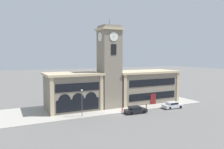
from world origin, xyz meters
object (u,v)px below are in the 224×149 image
(street_lamp, at_px, (82,98))
(bollard, at_px, (146,106))
(fire_hydrant, at_px, (122,110))
(parked_car_near, at_px, (135,110))
(parked_car_mid, at_px, (173,105))

(street_lamp, height_order, bollard, street_lamp)
(fire_hydrant, bearing_deg, parked_car_near, -39.64)
(bollard, bearing_deg, parked_car_near, -157.05)
(street_lamp, relative_size, bollard, 4.80)
(parked_car_near, xyz_separation_m, fire_hydrant, (-2.03, 1.69, -0.16))
(parked_car_near, bearing_deg, street_lamp, 172.28)
(parked_car_near, distance_m, fire_hydrant, 2.65)
(parked_car_near, height_order, bollard, parked_car_near)
(parked_car_near, relative_size, bollard, 4.26)
(parked_car_near, xyz_separation_m, bollard, (3.75, 1.59, -0.06))
(parked_car_near, xyz_separation_m, parked_car_mid, (9.54, -0.00, -0.00))
(parked_car_near, bearing_deg, bollard, 26.14)
(parked_car_mid, height_order, bollard, parked_car_mid)
(parked_car_mid, xyz_separation_m, street_lamp, (-19.91, 2.00, 2.83))
(parked_car_near, height_order, street_lamp, street_lamp)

